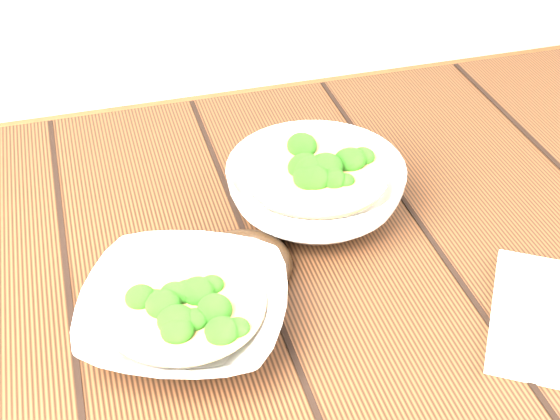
{
  "coord_description": "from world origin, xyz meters",
  "views": [
    {
      "loc": [
        -0.17,
        -0.59,
        1.31
      ],
      "look_at": [
        0.01,
        0.05,
        0.8
      ],
      "focal_mm": 50.0,
      "sensor_mm": 36.0,
      "label": 1
    }
  ],
  "objects_px": {
    "soup_bowl_back": "(315,187)",
    "trivet": "(243,264)",
    "table": "(281,353)",
    "soup_bowl_front": "(185,311)"
  },
  "relations": [
    {
      "from": "table",
      "to": "soup_bowl_back",
      "type": "xyz_separation_m",
      "value": [
        0.07,
        0.1,
        0.16
      ]
    },
    {
      "from": "soup_bowl_front",
      "to": "soup_bowl_back",
      "type": "xyz_separation_m",
      "value": [
        0.18,
        0.15,
        0.01
      ]
    },
    {
      "from": "soup_bowl_back",
      "to": "table",
      "type": "bearing_deg",
      "value": -125.32
    },
    {
      "from": "soup_bowl_back",
      "to": "trivet",
      "type": "bearing_deg",
      "value": -142.52
    },
    {
      "from": "table",
      "to": "trivet",
      "type": "height_order",
      "value": "trivet"
    },
    {
      "from": "soup_bowl_back",
      "to": "trivet",
      "type": "distance_m",
      "value": 0.14
    },
    {
      "from": "table",
      "to": "soup_bowl_front",
      "type": "relative_size",
      "value": 4.65
    },
    {
      "from": "soup_bowl_back",
      "to": "soup_bowl_front",
      "type": "bearing_deg",
      "value": -140.78
    },
    {
      "from": "soup_bowl_back",
      "to": "trivet",
      "type": "height_order",
      "value": "soup_bowl_back"
    },
    {
      "from": "table",
      "to": "trivet",
      "type": "relative_size",
      "value": 11.42
    }
  ]
}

